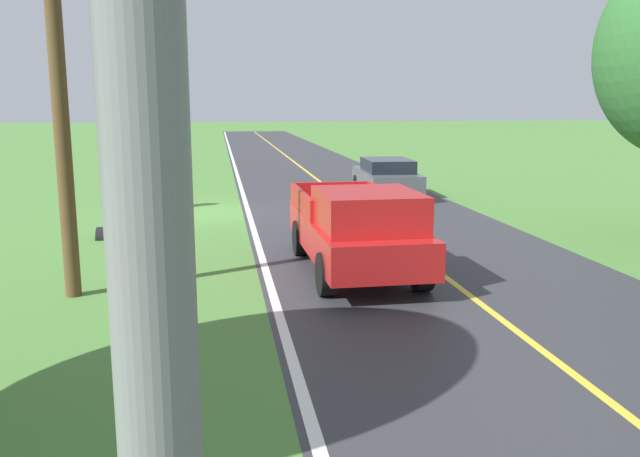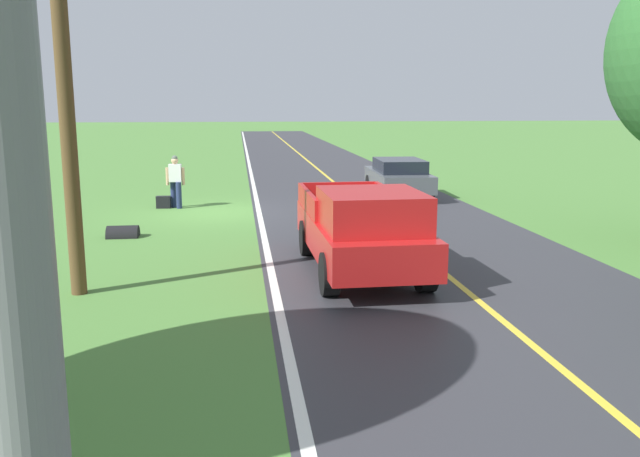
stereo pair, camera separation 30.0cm
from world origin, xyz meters
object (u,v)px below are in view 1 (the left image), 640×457
suitcase_carried (152,203)px  hitchhiker_walking (164,179)px  pickup_truck_passing (358,227)px  utility_pole_roadside (59,89)px  sedan_near_oncoming (386,176)px  traffic_light_mast (48,49)px

suitcase_carried → hitchhiker_walking: bearing=100.9°
pickup_truck_passing → utility_pole_roadside: (5.43, 0.75, 2.72)m
pickup_truck_passing → sedan_near_oncoming: size_ratio=1.22×
utility_pole_roadside → traffic_light_mast: bearing=102.3°
sedan_near_oncoming → utility_pole_roadside: bearing=52.8°
hitchhiker_walking → sedan_near_oncoming: bearing=-168.3°
hitchhiker_walking → sedan_near_oncoming: hitchhiker_walking is taller
hitchhiker_walking → pickup_truck_passing: (-4.54, 9.26, -0.01)m
hitchhiker_walking → traffic_light_mast: bearing=94.1°
suitcase_carried → sedan_near_oncoming: size_ratio=0.10×
hitchhiker_walking → suitcase_carried: bearing=7.5°
hitchhiker_walking → utility_pole_roadside: utility_pole_roadside is taller
suitcase_carried → utility_pole_roadside: size_ratio=0.06×
hitchhiker_walking → utility_pole_roadside: size_ratio=0.24×
sedan_near_oncoming → utility_pole_roadside: size_ratio=0.61×
pickup_truck_passing → sedan_near_oncoming: 11.45m
hitchhiker_walking → utility_pole_roadside: (0.89, 10.01, 2.70)m
hitchhiker_walking → pickup_truck_passing: bearing=116.1°
utility_pole_roadside → sedan_near_oncoming: bearing=-127.2°
sedan_near_oncoming → pickup_truck_passing: bearing=72.5°
pickup_truck_passing → utility_pole_roadside: bearing=7.8°
traffic_light_mast → utility_pole_roadside: utility_pole_roadside is taller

